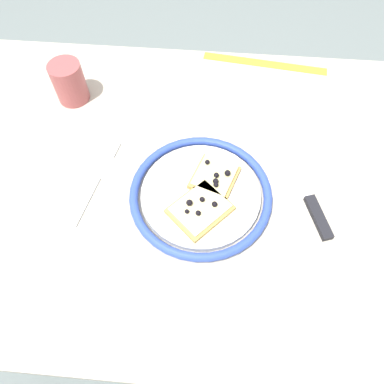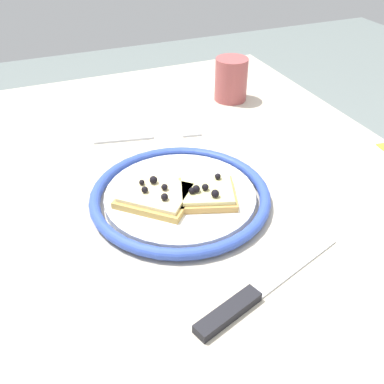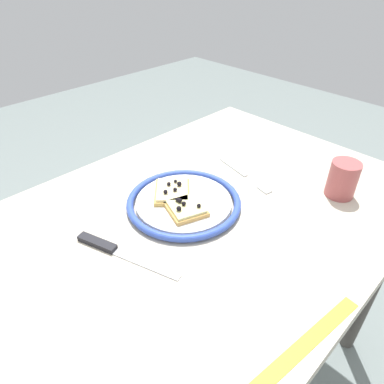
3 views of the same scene
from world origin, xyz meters
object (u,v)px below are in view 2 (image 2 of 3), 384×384
cup (231,79)px  dining_table (211,242)px  pizza_slice_far (207,193)px  fork (149,137)px  plate (180,196)px  pizza_slice_near (156,195)px  knife (248,298)px

cup → dining_table: bearing=-30.6°
dining_table → pizza_slice_far: bearing=-55.4°
dining_table → fork: bearing=-172.3°
dining_table → plate: (-0.01, -0.05, 0.10)m
fork → cup: bearing=114.3°
pizza_slice_far → dining_table: bearing=124.6°
dining_table → pizza_slice_far: pizza_slice_far is taller
dining_table → plate: size_ratio=4.17×
pizza_slice_near → cup: (-0.31, 0.28, 0.02)m
plate → fork: size_ratio=1.35×
pizza_slice_near → fork: pizza_slice_near is taller
pizza_slice_near → pizza_slice_far: same height
dining_table → cup: bearing=149.4°
pizza_slice_near → fork: bearing=164.7°
fork → cup: (-0.10, 0.22, 0.04)m
dining_table → pizza_slice_near: bearing=-98.1°
dining_table → knife: knife is taller
plate → cup: (-0.31, 0.24, 0.04)m
plate → pizza_slice_near: size_ratio=2.06×
cup → pizza_slice_near: bearing=-41.9°
dining_table → cup: size_ratio=12.42×
knife → plate: bearing=-179.3°
pizza_slice_far → plate: bearing=-126.2°
plate → fork: (-0.21, 0.02, -0.01)m
fork → cup: cup is taller
pizza_slice_near → cup: cup is taller
plate → pizza_slice_far: 0.04m
dining_table → knife: 0.22m
plate → pizza_slice_far: bearing=53.8°
pizza_slice_far → cup: size_ratio=1.14×
dining_table → pizza_slice_near: pizza_slice_near is taller
dining_table → plate: bearing=-105.9°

